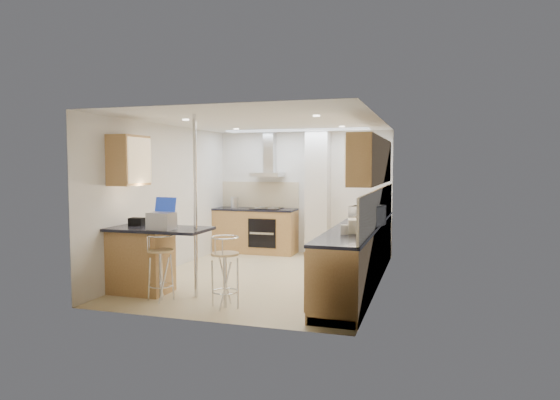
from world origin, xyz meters
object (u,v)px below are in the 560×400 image
(bar_stool_near, at_px, (161,267))
(bar_stool_end, at_px, (225,272))
(microwave, at_px, (367,216))
(laptop, at_px, (162,221))
(bread_bin, at_px, (358,226))

(bar_stool_near, bearing_deg, bar_stool_end, -4.41)
(microwave, relative_size, bar_stool_near, 0.62)
(laptop, distance_m, bar_stool_near, 0.62)
(laptop, xyz_separation_m, bread_bin, (2.58, 0.63, -0.05))
(microwave, bearing_deg, laptop, 130.41)
(bar_stool_near, relative_size, bread_bin, 2.65)
(laptop, bearing_deg, bar_stool_end, -7.14)
(bar_stool_near, height_order, bread_bin, bread_bin)
(laptop, height_order, bar_stool_near, laptop)
(microwave, height_order, laptop, microwave)
(microwave, relative_size, laptop, 1.63)
(bar_stool_near, bearing_deg, laptop, 110.65)
(bar_stool_end, bearing_deg, microwave, -25.40)
(bread_bin, bearing_deg, microwave, 76.02)
(microwave, distance_m, bread_bin, 0.69)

